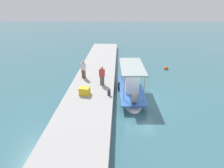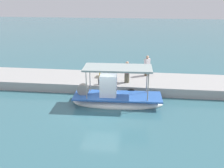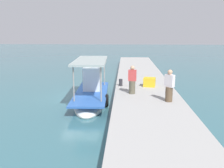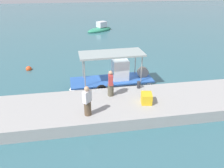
{
  "view_description": "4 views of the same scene",
  "coord_description": "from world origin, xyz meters",
  "px_view_note": "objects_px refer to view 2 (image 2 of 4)",
  "views": [
    {
      "loc": [
        13.49,
        -1.89,
        7.52
      ],
      "look_at": [
        -1.19,
        -2.46,
        0.91
      ],
      "focal_mm": 30.32,
      "sensor_mm": 36.0,
      "label": 1
    },
    {
      "loc": [
        -2.51,
        14.88,
        7.29
      ],
      "look_at": [
        -0.47,
        -2.37,
        0.87
      ],
      "focal_mm": 40.3,
      "sensor_mm": 36.0,
      "label": 2
    },
    {
      "loc": [
        -15.64,
        -2.91,
        4.4
      ],
      "look_at": [
        -0.6,
        -2.1,
        1.07
      ],
      "focal_mm": 39.51,
      "sensor_mm": 36.0,
      "label": 3
    },
    {
      "loc": [
        -3.38,
        -15.03,
        7.33
      ],
      "look_at": [
        -1.26,
        -2.36,
        1.0
      ],
      "focal_mm": 34.86,
      "sensor_mm": 36.0,
      "label": 4
    }
  ],
  "objects_px": {
    "cargo_crate": "(104,73)",
    "fisherman_near_bollard": "(147,67)",
    "mooring_bollard": "(100,81)",
    "fisherman_by_crate": "(127,73)",
    "main_fishing_boat": "(116,97)"
  },
  "relations": [
    {
      "from": "main_fishing_boat",
      "to": "fisherman_by_crate",
      "type": "distance_m",
      "value": 2.74
    },
    {
      "from": "main_fishing_boat",
      "to": "cargo_crate",
      "type": "relative_size",
      "value": 8.3
    },
    {
      "from": "mooring_bollard",
      "to": "cargo_crate",
      "type": "xyz_separation_m",
      "value": [
        -0.07,
        -1.9,
        0.06
      ]
    },
    {
      "from": "cargo_crate",
      "to": "mooring_bollard",
      "type": "bearing_deg",
      "value": 87.81
    },
    {
      "from": "mooring_bollard",
      "to": "cargo_crate",
      "type": "relative_size",
      "value": 0.61
    },
    {
      "from": "fisherman_near_bollard",
      "to": "cargo_crate",
      "type": "relative_size",
      "value": 2.23
    },
    {
      "from": "mooring_bollard",
      "to": "fisherman_by_crate",
      "type": "bearing_deg",
      "value": -160.56
    },
    {
      "from": "main_fishing_boat",
      "to": "fisherman_by_crate",
      "type": "bearing_deg",
      "value": -103.16
    },
    {
      "from": "fisherman_by_crate",
      "to": "mooring_bollard",
      "type": "height_order",
      "value": "fisherman_by_crate"
    },
    {
      "from": "main_fishing_boat",
      "to": "cargo_crate",
      "type": "bearing_deg",
      "value": -70.01
    },
    {
      "from": "fisherman_by_crate",
      "to": "mooring_bollard",
      "type": "bearing_deg",
      "value": 19.44
    },
    {
      "from": "fisherman_near_bollard",
      "to": "main_fishing_boat",
      "type": "bearing_deg",
      "value": 64.14
    },
    {
      "from": "cargo_crate",
      "to": "fisherman_near_bollard",
      "type": "bearing_deg",
      "value": -168.8
    },
    {
      "from": "cargo_crate",
      "to": "fisherman_by_crate",
      "type": "bearing_deg",
      "value": 148.11
    },
    {
      "from": "main_fishing_boat",
      "to": "fisherman_by_crate",
      "type": "xyz_separation_m",
      "value": [
        -0.58,
        -2.49,
        0.99
      ]
    }
  ]
}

